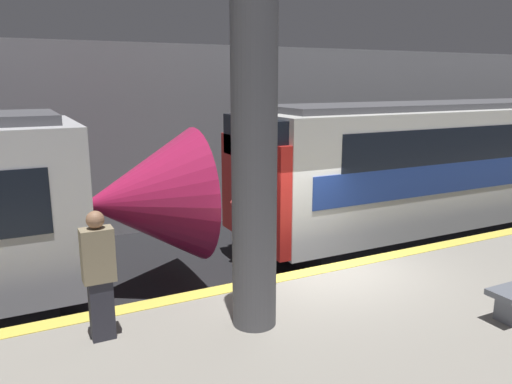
{
  "coord_description": "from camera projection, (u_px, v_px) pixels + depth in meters",
  "views": [
    {
      "loc": [
        -4.63,
        -6.69,
        4.19
      ],
      "look_at": [
        -0.72,
        1.03,
        2.23
      ],
      "focal_mm": 35.0,
      "sensor_mm": 36.0,
      "label": 1
    }
  ],
  "objects": [
    {
      "name": "station_rear_barrier",
      "position": [
        187.0,
        138.0,
        14.15
      ],
      "size": [
        50.0,
        0.15,
        5.14
      ],
      "color": "#939399",
      "rests_on": "ground"
    },
    {
      "name": "ground_plane",
      "position": [
        319.0,
        323.0,
        8.79
      ],
      "size": [
        120.0,
        120.0,
        0.0
      ],
      "primitive_type": "plane",
      "color": "black"
    },
    {
      "name": "support_pillar_near",
      "position": [
        254.0,
        169.0,
        6.11
      ],
      "size": [
        0.57,
        0.57,
        4.11
      ],
      "color": "#56565B",
      "rests_on": "platform"
    },
    {
      "name": "person_waiting",
      "position": [
        99.0,
        273.0,
        5.99
      ],
      "size": [
        0.38,
        0.24,
        1.63
      ],
      "color": "#2D2D38",
      "rests_on": "platform"
    },
    {
      "name": "platform",
      "position": [
        416.0,
        359.0,
        6.67
      ],
      "size": [
        40.0,
        4.59,
        1.07
      ],
      "color": "gray",
      "rests_on": "ground"
    }
  ]
}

